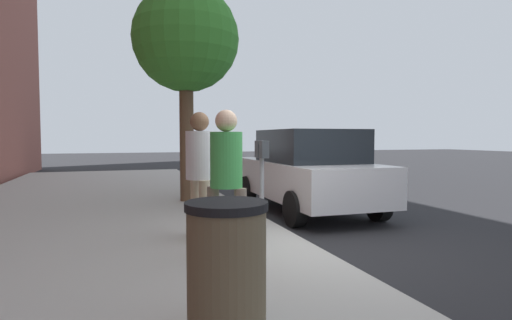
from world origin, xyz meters
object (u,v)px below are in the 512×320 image
Objects in this scene: parking_meter at (262,167)px; pedestrian_at_meter at (200,164)px; trash_bin at (227,272)px; street_tree at (186,41)px; parked_sedan_near at (307,170)px; pedestrian_bystander at (226,170)px.

pedestrian_at_meter reaches higher than parking_meter.
trash_bin is at bearing -104.75° from pedestrian_at_meter.
street_tree is at bearing -6.61° from trash_bin.
parking_meter is at bearing -23.35° from trash_bin.
pedestrian_at_meter reaches higher than parked_sedan_near.
pedestrian_at_meter is at bearing 95.12° from parking_meter.
pedestrian_at_meter reaches higher than pedestrian_bystander.
parking_meter is at bearing -2.42° from pedestrian_at_meter.
trash_bin is at bearing 156.65° from parking_meter.
pedestrian_bystander is 0.37× the size of street_tree.
parked_sedan_near is (3.29, -2.63, -0.32)m from pedestrian_bystander.
trash_bin is at bearing -148.07° from pedestrian_bystander.
pedestrian_bystander is 5.36m from street_tree.
parked_sedan_near is 6.21m from trash_bin.
parking_meter is 0.78× the size of pedestrian_at_meter.
street_tree reaches higher than parking_meter.
parking_meter is at bearing -171.06° from street_tree.
pedestrian_bystander is (-1.07, 0.83, 0.05)m from parking_meter.
parked_sedan_near is (2.22, -1.80, -0.27)m from parking_meter.
parking_meter is 3.45m from trash_bin.
parked_sedan_near is at bearing 7.55° from pedestrian_bystander.
parked_sedan_near reaches higher than parking_meter.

